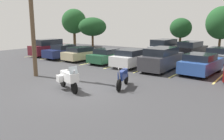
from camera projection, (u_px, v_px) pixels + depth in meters
name	position (u px, v px, depth m)	size (l,w,h in m)	color
ground	(78.00, 91.00, 12.41)	(44.00, 44.00, 0.10)	#38383A
motorcycle_touring	(69.00, 78.00, 12.20)	(2.17, 1.22, 1.45)	black
motorcycle_second	(123.00, 77.00, 12.82)	(0.91, 2.20, 1.30)	black
parking_stripes	(133.00, 66.00, 19.40)	(25.20, 4.63, 0.01)	#EAE066
car_maroon	(49.00, 48.00, 25.89)	(1.95, 4.62, 1.90)	maroon
car_navy	(64.00, 52.00, 23.88)	(2.15, 4.49, 1.46)	navy
car_champagne	(83.00, 54.00, 22.55)	(2.17, 4.43, 1.36)	#C1B289
car_green	(108.00, 56.00, 20.86)	(1.94, 4.28, 1.37)	#235638
car_white	(132.00, 58.00, 19.20)	(1.99, 4.49, 1.50)	white
car_charcoal	(162.00, 59.00, 17.66)	(1.80, 4.81, 1.80)	#38383D
car_blue	(201.00, 64.00, 16.25)	(2.27, 4.39, 1.52)	#2D519E
car_far_silver	(165.00, 48.00, 24.57)	(2.22, 4.56, 1.98)	#B7B7BC
car_far_black	(191.00, 50.00, 23.25)	(2.19, 4.72, 1.86)	black
car_far_grey	(220.00, 55.00, 21.54)	(2.21, 4.98, 1.43)	slate
utility_pole	(31.00, 9.00, 14.87)	(1.80, 0.30, 8.91)	brown
tree_right	(74.00, 21.00, 36.37)	(3.93, 3.93, 6.02)	#4C3823
tree_center	(221.00, 23.00, 25.59)	(3.42, 3.42, 5.59)	#4C3823
tree_rear	(92.00, 27.00, 32.67)	(4.05, 4.05, 4.56)	#4C3823
tree_center_right	(181.00, 28.00, 28.91)	(2.77, 2.77, 4.38)	#4C3823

